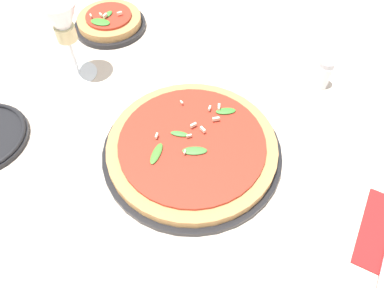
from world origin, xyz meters
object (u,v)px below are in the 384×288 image
Objects in this scene: shaker_pepper at (323,74)px; wine_glass at (64,26)px; pizza_arugula_main at (192,148)px; pizza_personal_side at (110,22)px.

wine_glass is at bearing 94.50° from shaker_pepper.
wine_glass is at bearing 57.55° from pizza_arugula_main.
pizza_arugula_main is 0.33m from shaker_pepper.
wine_glass is at bearing 171.94° from pizza_personal_side.
pizza_personal_side is 0.21m from wine_glass.
pizza_personal_side is 2.61× the size of shaker_pepper.
wine_glass is (-0.17, 0.02, 0.11)m from pizza_personal_side.
shaker_pepper reaches higher than pizza_personal_side.
pizza_arugula_main is at bearing -143.76° from pizza_personal_side.
pizza_personal_side is at bearing -8.06° from wine_glass.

